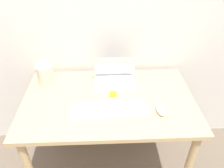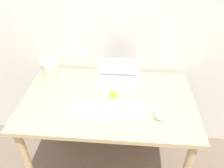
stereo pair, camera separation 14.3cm
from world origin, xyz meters
The scene contains 7 objects.
wall_back centered at (0.00, 0.77, 1.25)m, with size 6.00×0.05×2.50m.
desk centered at (0.00, 0.35, 0.66)m, with size 1.15×0.71×0.76m.
laptop centered at (0.05, 0.55, 0.81)m, with size 0.30×0.20×0.20m.
keyboard centered at (0.00, 0.24, 0.77)m, with size 0.49×0.18×0.02m.
mouse centered at (0.32, 0.21, 0.78)m, with size 0.06×0.11×0.04m.
vase centered at (-0.45, 0.56, 0.87)m, with size 0.12×0.12×0.21m.
mp3_player centered at (0.03, 0.40, 0.77)m, with size 0.05×0.05×0.01m.
Camera 1 is at (-0.02, -0.78, 1.70)m, focal length 35.00 mm.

